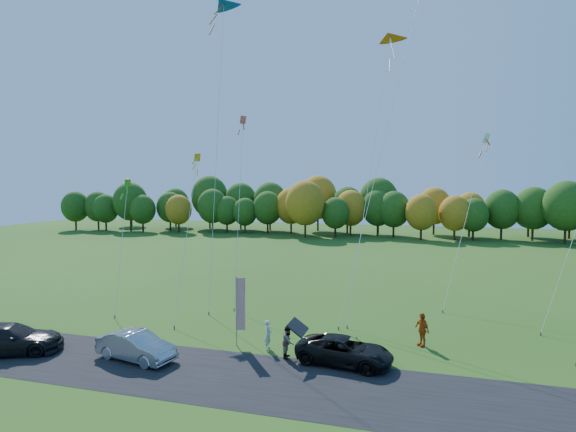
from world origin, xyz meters
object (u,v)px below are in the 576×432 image
(silver_sedan, at_px, (136,346))
(person_east, at_px, (422,329))
(black_suv, at_px, (345,351))
(feather_flag, at_px, (240,303))

(silver_sedan, relative_size, person_east, 2.33)
(black_suv, xyz_separation_m, silver_sedan, (-10.55, -2.40, 0.05))
(black_suv, relative_size, person_east, 2.58)
(black_suv, relative_size, feather_flag, 1.23)
(feather_flag, bearing_deg, black_suv, -9.36)
(person_east, bearing_deg, silver_sedan, -103.91)
(person_east, height_order, feather_flag, feather_flag)
(silver_sedan, distance_m, person_east, 15.64)
(silver_sedan, xyz_separation_m, feather_flag, (4.44, 3.41, 1.71))
(black_suv, xyz_separation_m, person_east, (3.84, 3.72, 0.27))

